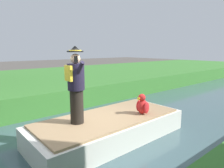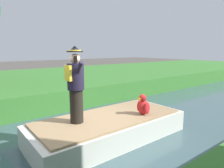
% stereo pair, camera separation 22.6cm
% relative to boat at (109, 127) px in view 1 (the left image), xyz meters
% --- Properties ---
extents(ground_plane, '(80.00, 80.00, 0.00)m').
position_rel_boat_xyz_m(ground_plane, '(0.00, -0.59, -0.40)').
color(ground_plane, '#4C4742').
extents(canal_water, '(5.52, 48.00, 0.10)m').
position_rel_boat_xyz_m(canal_water, '(0.00, -0.59, -0.35)').
color(canal_water, '#3D565B').
rests_on(canal_water, ground).
extents(grass_bank_near, '(9.48, 48.00, 0.93)m').
position_rel_boat_xyz_m(grass_bank_near, '(-7.50, -0.59, 0.07)').
color(grass_bank_near, '#38752D').
rests_on(grass_bank_near, ground).
extents(boat, '(1.85, 4.22, 0.61)m').
position_rel_boat_xyz_m(boat, '(0.00, 0.00, 0.00)').
color(boat, silver).
rests_on(boat, canal_water).
extents(person_pirate, '(0.61, 0.42, 1.85)m').
position_rel_boat_xyz_m(person_pirate, '(-0.13, -0.90, 1.23)').
color(person_pirate, black).
rests_on(person_pirate, boat).
extents(parrot_plush, '(0.36, 0.34, 0.57)m').
position_rel_boat_xyz_m(parrot_plush, '(0.43, 0.84, 0.55)').
color(parrot_plush, red).
rests_on(parrot_plush, boat).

